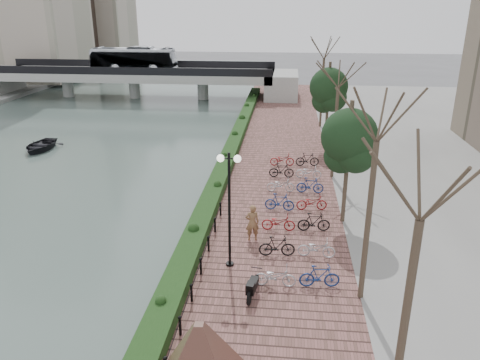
# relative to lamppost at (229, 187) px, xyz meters

# --- Properties ---
(ground) EXTENTS (220.00, 220.00, 0.00)m
(ground) POSITION_rel_lamppost_xyz_m (-2.54, -3.87, -4.24)
(ground) COLOR #59595B
(ground) RESTS_ON ground
(river_water) EXTENTS (30.00, 130.00, 0.02)m
(river_water) POSITION_rel_lamppost_xyz_m (-17.54, 21.13, -4.23)
(river_water) COLOR #4B5D58
(river_water) RESTS_ON ground
(promenade) EXTENTS (8.00, 75.00, 0.50)m
(promenade) POSITION_rel_lamppost_xyz_m (1.46, 13.63, -3.99)
(promenade) COLOR brown
(promenade) RESTS_ON ground
(hedge) EXTENTS (1.10, 56.00, 0.60)m
(hedge) POSITION_rel_lamppost_xyz_m (-1.94, 16.13, -3.44)
(hedge) COLOR black
(hedge) RESTS_ON promenade
(chain_fence) EXTENTS (0.10, 14.10, 0.70)m
(chain_fence) POSITION_rel_lamppost_xyz_m (-1.14, -1.87, -3.39)
(chain_fence) COLOR black
(chain_fence) RESTS_ON promenade
(lamppost) EXTENTS (1.02, 0.32, 5.23)m
(lamppost) POSITION_rel_lamppost_xyz_m (0.00, 0.00, 0.00)
(lamppost) COLOR black
(lamppost) RESTS_ON promenade
(motorcycle) EXTENTS (0.69, 1.54, 0.93)m
(motorcycle) POSITION_rel_lamppost_xyz_m (1.20, -2.22, -3.28)
(motorcycle) COLOR black
(motorcycle) RESTS_ON promenade
(pedestrian) EXTENTS (0.77, 0.59, 1.87)m
(pedestrian) POSITION_rel_lamppost_xyz_m (0.80, 2.47, -2.80)
(pedestrian) COLOR brown
(pedestrian) RESTS_ON promenade
(bicycle_parking) EXTENTS (2.40, 17.32, 1.00)m
(bicycle_parking) POSITION_rel_lamppost_xyz_m (2.94, 6.31, -3.27)
(bicycle_parking) COLOR silver
(bicycle_parking) RESTS_ON promenade
(street_trees) EXTENTS (3.20, 37.12, 6.80)m
(street_trees) POSITION_rel_lamppost_xyz_m (5.46, 8.82, -0.55)
(street_trees) COLOR #3A2F22
(street_trees) RESTS_ON promenade
(bridge) EXTENTS (36.00, 10.77, 6.50)m
(bridge) POSITION_rel_lamppost_xyz_m (-17.50, 41.13, -0.87)
(bridge) COLOR #9A9B96
(bridge) RESTS_ON ground
(boat) EXTENTS (2.87, 4.00, 0.82)m
(boat) POSITION_rel_lamppost_xyz_m (-18.08, 17.41, -3.81)
(boat) COLOR black
(boat) RESTS_ON river_water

